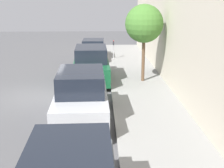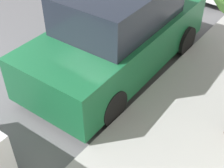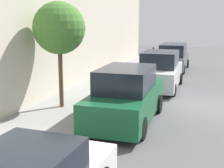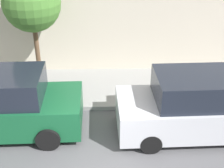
% 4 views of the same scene
% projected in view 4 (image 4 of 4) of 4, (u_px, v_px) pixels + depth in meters
% --- Properties ---
extents(sidewalk, '(3.03, 32.00, 0.15)m').
position_uv_depth(sidewalk, '(100.00, 87.00, 12.16)').
color(sidewalk, gray).
rests_on(sidewalk, ground_plane).
extents(parked_suv_second, '(2.09, 4.85, 1.98)m').
position_uv_depth(parked_suv_second, '(197.00, 106.00, 9.37)').
color(parked_suv_second, '#B7BABF').
rests_on(parked_suv_second, ground_plane).
extents(parked_suv_third, '(2.08, 4.85, 1.98)m').
position_uv_depth(parked_suv_third, '(2.00, 105.00, 9.42)').
color(parked_suv_third, '#14512D').
rests_on(parked_suv_third, ground_plane).
extents(street_tree, '(2.05, 2.05, 4.18)m').
position_uv_depth(street_tree, '(32.00, 3.00, 10.85)').
color(street_tree, brown).
rests_on(street_tree, sidewalk).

